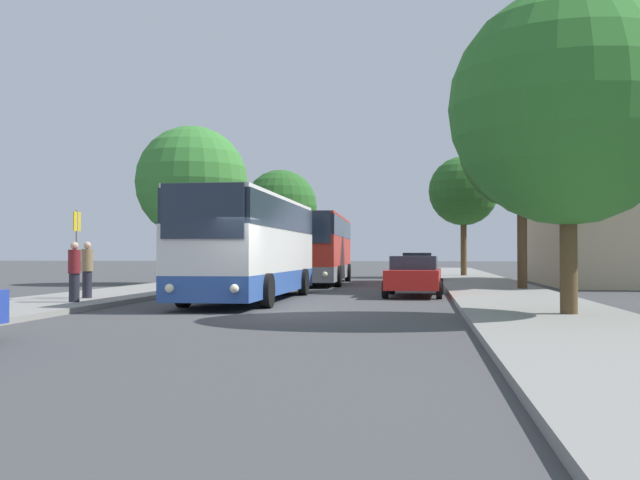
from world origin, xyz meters
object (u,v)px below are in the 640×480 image
(parked_car_right_far, at_px, (417,267))
(tree_left_near, at_px, (281,207))
(parked_car_right_near, at_px, (414,275))
(tree_left_far, at_px, (192,182))
(pedestrian_waiting_far, at_px, (74,272))
(tree_right_far, at_px, (522,147))
(bus_stop_sign, at_px, (77,244))
(bus_middle, at_px, (319,248))
(pedestrian_waiting_near, at_px, (87,269))
(tree_right_mid, at_px, (568,108))
(tree_right_near, at_px, (463,191))
(bus_front, at_px, (251,246))

(parked_car_right_far, relative_size, tree_left_near, 0.55)
(parked_car_right_near, relative_size, tree_left_far, 0.59)
(pedestrian_waiting_far, height_order, tree_right_far, tree_right_far)
(bus_stop_sign, height_order, tree_right_far, tree_right_far)
(bus_middle, distance_m, bus_stop_sign, 17.71)
(pedestrian_waiting_near, bearing_deg, bus_middle, 108.18)
(pedestrian_waiting_near, distance_m, tree_left_near, 30.36)
(bus_stop_sign, relative_size, tree_left_far, 0.34)
(parked_car_right_near, xyz_separation_m, tree_left_far, (-11.43, 9.52, 4.48))
(parked_car_right_far, distance_m, tree_left_near, 15.26)
(tree_left_far, distance_m, tree_right_mid, 24.27)
(tree_left_far, xyz_separation_m, tree_right_mid, (15.11, -18.99, -0.27))
(parked_car_right_far, relative_size, tree_left_far, 0.51)
(tree_left_far, bearing_deg, bus_stop_sign, -85.58)
(tree_left_near, distance_m, tree_right_near, 13.04)
(pedestrian_waiting_near, distance_m, tree_left_far, 15.13)
(tree_right_mid, bearing_deg, bus_front, 145.45)
(parked_car_right_near, xyz_separation_m, tree_left_near, (-9.74, 25.12, 4.20))
(bus_front, height_order, bus_stop_sign, bus_front)
(bus_stop_sign, xyz_separation_m, tree_right_mid, (13.93, -3.64, 3.14))
(bus_front, distance_m, pedestrian_waiting_far, 5.82)
(bus_middle, relative_size, tree_right_near, 1.55)
(pedestrian_waiting_far, distance_m, tree_left_far, 17.08)
(tree_right_near, height_order, tree_right_far, tree_right_far)
(tree_right_mid, distance_m, tree_right_far, 13.31)
(bus_front, bearing_deg, parked_car_right_far, 72.77)
(parked_car_right_far, bearing_deg, tree_right_far, 110.56)
(bus_middle, height_order, bus_stop_sign, bus_middle)
(pedestrian_waiting_near, distance_m, pedestrian_waiting_far, 2.05)
(tree_left_near, height_order, tree_right_far, tree_right_far)
(tree_left_far, bearing_deg, tree_right_near, 42.34)
(tree_right_mid, relative_size, tree_right_far, 0.91)
(parked_car_right_far, height_order, tree_left_far, tree_left_far)
(bus_front, bearing_deg, tree_right_mid, -34.62)
(bus_front, xyz_separation_m, tree_right_near, (8.41, 25.96, 3.90))
(bus_front, xyz_separation_m, parked_car_right_near, (5.36, 3.24, -1.04))
(bus_front, height_order, bus_middle, bus_middle)
(parked_car_right_near, relative_size, tree_right_near, 0.60)
(bus_front, bearing_deg, tree_left_far, 115.37)
(tree_right_near, bearing_deg, tree_left_near, 169.35)
(tree_right_mid, bearing_deg, parked_car_right_far, 98.85)
(tree_left_near, height_order, tree_left_far, tree_left_far)
(bus_stop_sign, relative_size, pedestrian_waiting_far, 1.57)
(tree_right_near, distance_m, tree_right_mid, 32.20)
(parked_car_right_near, distance_m, pedestrian_waiting_far, 12.00)
(tree_right_near, bearing_deg, tree_right_mid, -88.88)
(bus_stop_sign, xyz_separation_m, tree_left_far, (-1.19, 15.35, 3.40))
(tree_right_far, bearing_deg, parked_car_right_near, -139.00)
(tree_right_mid, bearing_deg, pedestrian_waiting_near, 162.17)
(bus_middle, xyz_separation_m, tree_left_far, (-6.38, -1.58, 3.39))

